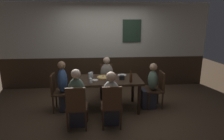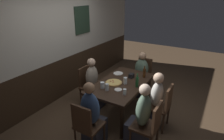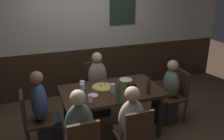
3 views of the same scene
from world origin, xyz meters
name	(u,v)px [view 1 (image 1 of 3)]	position (x,y,z in m)	size (l,w,h in m)	color
ground_plane	(109,108)	(0.00, 0.00, 0.00)	(12.00, 12.00, 0.00)	#4C3826
wall_back	(105,46)	(0.01, 1.65, 1.30)	(6.40, 0.13, 2.60)	#332316
dining_table	(109,82)	(0.00, 0.00, 0.65)	(1.50, 0.87, 0.74)	black
chair_mid_far	(107,78)	(0.00, 0.85, 0.50)	(0.40, 0.40, 0.88)	#422B1C
chair_head_east	(157,87)	(1.17, 0.00, 0.50)	(0.40, 0.40, 0.88)	#422B1C
chair_left_near	(77,105)	(-0.66, -0.85, 0.50)	(0.40, 0.40, 0.88)	#422B1C
chair_mid_near	(112,104)	(0.00, -0.85, 0.50)	(0.40, 0.40, 0.88)	#422B1C
chair_head_west	(58,90)	(-1.17, 0.00, 0.50)	(0.40, 0.40, 0.88)	#422B1C
person_mid_far	(107,81)	(0.00, 0.69, 0.47)	(0.34, 0.37, 1.12)	#2D2D38
person_head_east	(150,89)	(1.00, 0.00, 0.46)	(0.37, 0.34, 1.09)	#2D2D38
person_left_near	(77,102)	(-0.66, -0.69, 0.49)	(0.34, 0.37, 1.17)	#2D2D38
person_mid_near	(111,102)	(0.00, -0.69, 0.46)	(0.34, 0.37, 1.11)	#2D2D38
person_head_west	(65,90)	(-1.00, 0.00, 0.49)	(0.37, 0.34, 1.17)	#2D2D38
pizza	(104,77)	(-0.10, 0.12, 0.75)	(0.33, 0.33, 0.03)	tan
beer_glass_half	(91,81)	(-0.40, -0.27, 0.79)	(0.06, 0.06, 0.11)	silver
beer_glass_tall	(108,77)	(-0.01, -0.09, 0.80)	(0.07, 0.07, 0.13)	silver
highball_clear	(91,75)	(-0.40, 0.20, 0.79)	(0.08, 0.08, 0.12)	silver
tumbler_water	(90,76)	(-0.43, 0.07, 0.80)	(0.07, 0.07, 0.13)	silver
beer_bottle_green	(109,79)	(-0.02, -0.34, 0.85)	(0.06, 0.06, 0.27)	#194723
beer_bottle_brown	(131,78)	(0.47, -0.29, 0.84)	(0.06, 0.06, 0.26)	#42230F
plate_white_large	(122,75)	(0.35, 0.27, 0.75)	(0.21, 0.21, 0.01)	white
plate_white_small	(95,80)	(-0.31, -0.10, 0.75)	(0.14, 0.14, 0.01)	white
condiment_caddy	(122,78)	(0.30, -0.07, 0.79)	(0.11, 0.09, 0.09)	black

